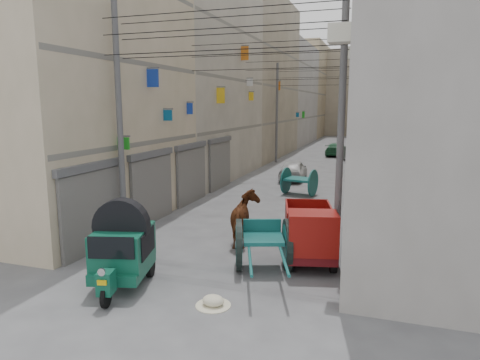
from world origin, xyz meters
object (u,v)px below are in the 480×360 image
at_px(second_cart, 299,181).
at_px(feed_sack, 213,301).
at_px(auto_rickshaw, 123,247).
at_px(distant_car_white, 293,170).
at_px(tonga_cart, 263,244).
at_px(distant_car_grey, 354,155).
at_px(mini_truck, 310,236).
at_px(horse, 245,219).
at_px(distant_car_green, 337,149).

xyz_separation_m(second_cart, feed_sack, (0.47, -13.17, -0.62)).
relative_size(auto_rickshaw, distant_car_white, 0.70).
bearing_deg(feed_sack, tonga_cart, 78.76).
bearing_deg(distant_car_grey, mini_truck, -105.90).
height_order(horse, distant_car_white, horse).
xyz_separation_m(auto_rickshaw, feed_sack, (2.67, -0.37, -0.90)).
bearing_deg(distant_car_white, tonga_cart, 94.80).
relative_size(auto_rickshaw, second_cart, 1.42).
bearing_deg(distant_car_grey, auto_rickshaw, -115.09).
bearing_deg(distant_car_grey, distant_car_green, 96.23).
bearing_deg(second_cart, horse, -80.38).
height_order(tonga_cart, second_cart, tonga_cart).
distance_m(second_cart, distant_car_grey, 14.65).
bearing_deg(tonga_cart, distant_car_white, 79.09).
distance_m(auto_rickshaw, tonga_cart, 3.85).
height_order(mini_truck, distant_car_grey, mini_truck).
xyz_separation_m(tonga_cart, second_cart, (-0.98, 10.63, -0.02)).
bearing_deg(distant_car_grey, distant_car_white, -123.54).
bearing_deg(feed_sack, mini_truck, 63.91).
relative_size(second_cart, distant_car_white, 0.49).
bearing_deg(distant_car_green, horse, 93.05).
height_order(auto_rickshaw, distant_car_green, auto_rickshaw).
height_order(auto_rickshaw, horse, auto_rickshaw).
height_order(second_cart, feed_sack, second_cart).
distance_m(tonga_cart, horse, 2.37).
bearing_deg(second_cart, tonga_cart, -73.73).
bearing_deg(horse, feed_sack, 84.18).
height_order(second_cart, distant_car_green, second_cart).
height_order(second_cart, horse, horse).
relative_size(tonga_cart, horse, 1.69).
bearing_deg(second_cart, distant_car_white, 116.33).
relative_size(mini_truck, distant_car_grey, 0.91).
bearing_deg(auto_rickshaw, second_cart, 65.12).
distance_m(mini_truck, horse, 2.63).
xyz_separation_m(tonga_cart, distant_car_white, (-2.21, 15.13, -0.14)).
relative_size(mini_truck, distant_car_white, 0.90).
bearing_deg(feed_sack, distant_car_white, 95.51).
xyz_separation_m(tonga_cart, feed_sack, (-0.51, -2.54, -0.64)).
bearing_deg(mini_truck, tonga_cart, -156.21).
xyz_separation_m(tonga_cart, mini_truck, (1.19, 0.92, 0.06)).
xyz_separation_m(mini_truck, feed_sack, (-1.69, -3.46, -0.70)).
relative_size(mini_truck, second_cart, 1.82).
distance_m(second_cart, distant_car_green, 18.81).
bearing_deg(distant_car_white, mini_truck, 99.94).
distance_m(horse, distant_car_green, 27.39).
height_order(second_cart, distant_car_grey, second_cart).
distance_m(horse, distant_car_grey, 23.21).
height_order(tonga_cart, feed_sack, tonga_cart).
distance_m(tonga_cart, feed_sack, 2.67).
distance_m(tonga_cart, second_cart, 10.68).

